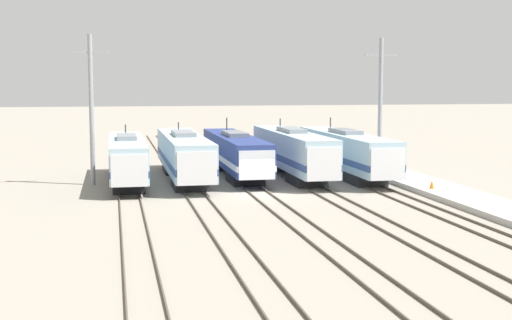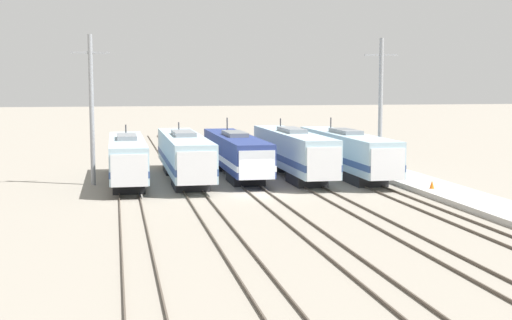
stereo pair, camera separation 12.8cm
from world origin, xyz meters
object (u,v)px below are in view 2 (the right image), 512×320
Objects in this scene: locomotive_center at (236,153)px; locomotive_far_right at (347,153)px; catenary_tower_left at (92,108)px; locomotive_center_right at (293,152)px; catenary_tower_right at (381,106)px; traffic_cone at (432,184)px; locomotive_center_left at (184,156)px; locomotive_far_left at (127,159)px.

locomotive_center is 9.75m from locomotive_far_right.
catenary_tower_left is at bearing -178.07° from locomotive_far_right.
catenary_tower_right is at bearing -9.65° from locomotive_center_right.
locomotive_center_right is 30.78× the size of traffic_cone.
traffic_cone is (12.62, -12.70, -1.31)m from locomotive_center.
locomotive_center_left is 5.16m from locomotive_center.
locomotive_center_left is 1.01× the size of locomotive_center_right.
locomotive_center_left is 17.47m from catenary_tower_right.
locomotive_center_right is at bearing 1.97° from locomotive_center_left.
catenary_tower_left is at bearing -172.80° from locomotive_center_left.
catenary_tower_left is at bearing 158.62° from traffic_cone.
catenary_tower_left is (-12.22, -2.98, 4.20)m from locomotive_center.
locomotive_far_left is at bearing 0.99° from catenary_tower_left.
traffic_cone is at bearing -73.35° from locomotive_far_right.
locomotive_far_left is 9.93m from locomotive_center.
locomotive_far_right is 22.10m from catenary_tower_left.
catenary_tower_right is at bearing -0.13° from locomotive_far_left.
locomotive_center is 1.00× the size of locomotive_far_right.
traffic_cone is (3.13, -10.45, -1.42)m from locomotive_far_right.
catenary_tower_left is (-7.47, -0.94, 4.09)m from locomotive_center_left.
locomotive_center reaches higher than locomotive_far_left.
locomotive_far_right is (4.74, -0.54, -0.07)m from locomotive_center_right.
traffic_cone is at bearing -31.56° from locomotive_center_left.
locomotive_far_right is 4.97m from catenary_tower_right.
locomotive_far_right is at bearing 2.07° from locomotive_far_left.
locomotive_center is at bearing 134.81° from traffic_cone.
locomotive_center_left reaches higher than locomotive_far_left.
locomotive_center_right is 17.48m from catenary_tower_left.
locomotive_far_left is 18.99m from locomotive_far_right.
catenary_tower_left is 27.23m from traffic_cone.
catenary_tower_right is (16.96, -0.94, 4.09)m from locomotive_center_left.
catenary_tower_right is (24.43, 0.00, 0.00)m from catenary_tower_left.
locomotive_far_right reaches higher than locomotive_center_right.
locomotive_far_left is 24.21m from traffic_cone.
locomotive_center_left is at bearing 10.71° from locomotive_far_left.
locomotive_center_right is at bearing 125.61° from traffic_cone.
catenary_tower_left is 24.43m from catenary_tower_right.
locomotive_far_right is 1.67× the size of catenary_tower_left.
traffic_cone is at bearing -21.38° from catenary_tower_left.
catenary_tower_left reaches higher than locomotive_center.
locomotive_center_right reaches higher than traffic_cone.
traffic_cone is (17.36, -10.67, -1.42)m from locomotive_center_left.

